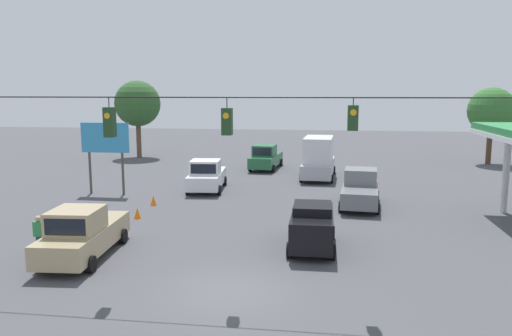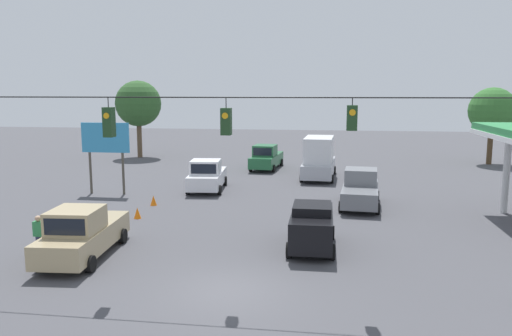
% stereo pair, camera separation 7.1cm
% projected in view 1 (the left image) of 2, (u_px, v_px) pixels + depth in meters
% --- Properties ---
extents(ground_plane, '(140.00, 140.00, 0.00)m').
position_uv_depth(ground_plane, '(227.00, 291.00, 16.74)').
color(ground_plane, '#47474C').
extents(overhead_signal_span, '(18.71, 0.38, 7.05)m').
position_uv_depth(overhead_signal_span, '(224.00, 161.00, 16.33)').
color(overhead_signal_span, '#939399').
rests_on(overhead_signal_span, ground_plane).
extents(box_truck_silver_oncoming_deep, '(2.70, 6.35, 3.19)m').
position_uv_depth(box_truck_silver_oncoming_deep, '(318.00, 158.00, 38.03)').
color(box_truck_silver_oncoming_deep, '#A8AAB2').
rests_on(box_truck_silver_oncoming_deep, ground_plane).
extents(pickup_truck_grey_oncoming_far, '(2.55, 5.36, 2.12)m').
position_uv_depth(pickup_truck_grey_oncoming_far, '(360.00, 189.00, 28.98)').
color(pickup_truck_grey_oncoming_far, slate).
rests_on(pickup_truck_grey_oncoming_far, ground_plane).
extents(sedan_black_crossing_near, '(1.95, 4.20, 1.93)m').
position_uv_depth(sedan_black_crossing_near, '(312.00, 225.00, 21.14)').
color(sedan_black_crossing_near, black).
rests_on(sedan_black_crossing_near, ground_plane).
extents(pickup_truck_white_withflow_far, '(2.62, 5.29, 2.12)m').
position_uv_depth(pickup_truck_white_withflow_far, '(207.00, 176.00, 33.57)').
color(pickup_truck_white_withflow_far, silver).
rests_on(pickup_truck_white_withflow_far, ground_plane).
extents(pickup_truck_tan_parked_shoulder, '(2.47, 5.67, 2.12)m').
position_uv_depth(pickup_truck_tan_parked_shoulder, '(83.00, 234.00, 19.98)').
color(pickup_truck_tan_parked_shoulder, tan).
rests_on(pickup_truck_tan_parked_shoulder, ground_plane).
extents(pickup_truck_green_withflow_deep, '(2.54, 5.72, 2.12)m').
position_uv_depth(pickup_truck_green_withflow_deep, '(266.00, 158.00, 42.70)').
color(pickup_truck_green_withflow_deep, '#236038').
rests_on(pickup_truck_green_withflow_deep, ground_plane).
extents(traffic_cone_nearest, '(0.39, 0.39, 0.59)m').
position_uv_depth(traffic_cone_nearest, '(85.00, 245.00, 20.79)').
color(traffic_cone_nearest, orange).
rests_on(traffic_cone_nearest, ground_plane).
extents(traffic_cone_second, '(0.39, 0.39, 0.59)m').
position_uv_depth(traffic_cone_second, '(112.00, 227.00, 23.59)').
color(traffic_cone_second, orange).
rests_on(traffic_cone_second, ground_plane).
extents(traffic_cone_third, '(0.39, 0.39, 0.59)m').
position_uv_depth(traffic_cone_third, '(137.00, 213.00, 26.18)').
color(traffic_cone_third, orange).
rests_on(traffic_cone_third, ground_plane).
extents(traffic_cone_fourth, '(0.39, 0.39, 0.59)m').
position_uv_depth(traffic_cone_fourth, '(153.00, 201.00, 29.19)').
color(traffic_cone_fourth, orange).
rests_on(traffic_cone_fourth, ground_plane).
extents(roadside_billboard, '(3.19, 0.16, 4.64)m').
position_uv_depth(roadside_billboard, '(105.00, 143.00, 32.01)').
color(roadside_billboard, '#4C473D').
rests_on(roadside_billboard, ground_plane).
extents(pedestrian, '(0.40, 0.28, 1.63)m').
position_uv_depth(pedestrian, '(39.00, 235.00, 20.36)').
color(pedestrian, '#2D334C').
rests_on(pedestrian, ground_plane).
extents(tree_horizon_left, '(4.54, 4.54, 7.67)m').
position_uv_depth(tree_horizon_left, '(138.00, 104.00, 49.64)').
color(tree_horizon_left, brown).
rests_on(tree_horizon_left, ground_plane).
extents(tree_horizon_right, '(4.17, 4.17, 6.97)m').
position_uv_depth(tree_horizon_right, '(492.00, 111.00, 44.99)').
color(tree_horizon_right, '#4C3823').
rests_on(tree_horizon_right, ground_plane).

